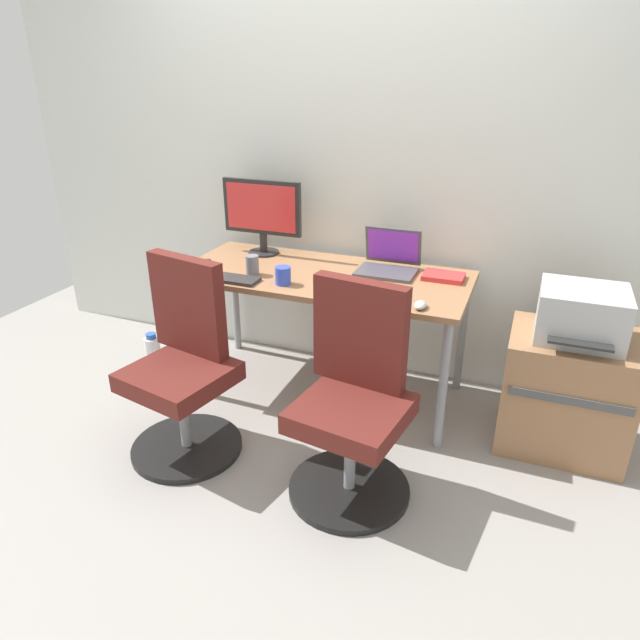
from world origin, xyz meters
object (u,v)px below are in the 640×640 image
office_chair_left (184,368)px  water_bottle_on_floor (154,358)px  coffee_mug (283,276)px  printer (582,314)px  open_laptop (389,261)px  office_chair_right (354,404)px  side_cabinet (566,392)px  desktop_monitor (262,212)px

office_chair_left → water_bottle_on_floor: (-0.54, 0.45, -0.28)m
office_chair_left → coffee_mug: office_chair_left is taller
office_chair_left → printer: bearing=21.3°
water_bottle_on_floor → open_laptop: bearing=18.5°
office_chair_right → open_laptop: size_ratio=3.03×
side_cabinet → open_laptop: bearing=167.3°
office_chair_right → side_cabinet: size_ratio=1.60×
office_chair_right → side_cabinet: bearing=37.6°
open_laptop → office_chair_right: bearing=-83.6°
water_bottle_on_floor → desktop_monitor: desktop_monitor is taller
office_chair_right → printer: size_ratio=2.35×
office_chair_left → side_cabinet: bearing=21.3°
desktop_monitor → printer: bearing=-8.4°
office_chair_right → coffee_mug: 0.82m
office_chair_right → coffee_mug: size_ratio=10.22×
printer → desktop_monitor: size_ratio=0.83×
office_chair_right → office_chair_left: bearing=-180.0°
side_cabinet → open_laptop: size_ratio=1.89×
printer → water_bottle_on_floor: printer is taller
office_chair_right → desktop_monitor: bearing=133.3°
office_chair_right → open_laptop: open_laptop is taller
water_bottle_on_floor → desktop_monitor: 1.08m
office_chair_right → coffee_mug: bearing=137.9°
side_cabinet → coffee_mug: (-1.42, -0.17, 0.47)m
water_bottle_on_floor → side_cabinet: bearing=5.4°
printer → desktop_monitor: bearing=171.6°
printer → desktop_monitor: 1.78m
side_cabinet → office_chair_right: bearing=-142.4°
office_chair_left → water_bottle_on_floor: size_ratio=3.03×
side_cabinet → coffee_mug: size_ratio=6.37×
water_bottle_on_floor → office_chair_left: bearing=-39.8°
office_chair_right → water_bottle_on_floor: bearing=162.0°
printer → coffee_mug: bearing=-173.1°
desktop_monitor → coffee_mug: 0.58m
office_chair_left → desktop_monitor: size_ratio=1.96×
printer → water_bottle_on_floor: bearing=-174.6°
office_chair_left → coffee_mug: size_ratio=10.22×
side_cabinet → open_laptop: (-0.97, 0.22, 0.48)m
office_chair_right → side_cabinet: (0.87, 0.67, -0.13)m
side_cabinet → desktop_monitor: 1.89m
coffee_mug → desktop_monitor: bearing=127.0°
printer → office_chair_right: bearing=-142.4°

